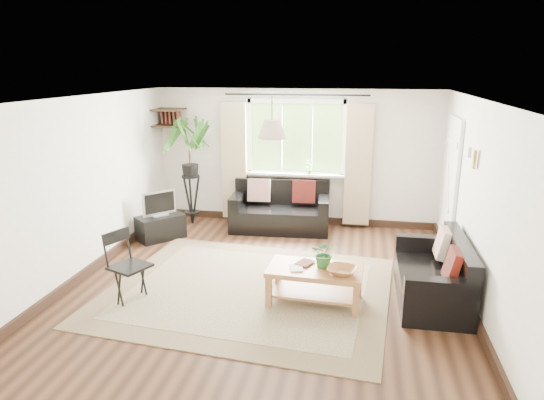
% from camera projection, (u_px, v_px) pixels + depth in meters
% --- Properties ---
extents(floor, '(5.50, 5.50, 0.00)m').
position_uv_depth(floor, '(266.00, 285.00, 6.34)').
color(floor, black).
rests_on(floor, ground).
extents(ceiling, '(5.50, 5.50, 0.00)m').
position_uv_depth(ceiling, '(266.00, 98.00, 5.70)').
color(ceiling, white).
rests_on(ceiling, floor).
extents(wall_back, '(5.00, 0.02, 2.40)m').
position_uv_depth(wall_back, '(296.00, 157.00, 8.62)').
color(wall_back, silver).
rests_on(wall_back, floor).
extents(wall_front, '(5.00, 0.02, 2.40)m').
position_uv_depth(wall_front, '(191.00, 296.00, 3.41)').
color(wall_front, silver).
rests_on(wall_front, floor).
extents(wall_left, '(0.02, 5.50, 2.40)m').
position_uv_depth(wall_left, '(82.00, 188.00, 6.46)').
color(wall_left, silver).
rests_on(wall_left, floor).
extents(wall_right, '(0.02, 5.50, 2.40)m').
position_uv_depth(wall_right, '(479.00, 207.00, 5.58)').
color(wall_right, silver).
rests_on(wall_right, floor).
extents(rug, '(3.75, 3.29, 0.02)m').
position_uv_depth(rug, '(248.00, 289.00, 6.20)').
color(rug, '#B8AD8E').
rests_on(rug, floor).
extents(window, '(2.50, 0.16, 2.16)m').
position_uv_depth(window, '(296.00, 138.00, 8.49)').
color(window, white).
rests_on(window, wall_back).
extents(door, '(0.06, 0.96, 2.06)m').
position_uv_depth(door, '(450.00, 189.00, 7.25)').
color(door, silver).
rests_on(door, wall_right).
extents(corner_shelf, '(0.50, 0.50, 0.34)m').
position_uv_depth(corner_shelf, '(169.00, 117.00, 8.60)').
color(corner_shelf, black).
rests_on(corner_shelf, wall_back).
extents(pendant_lamp, '(0.36, 0.36, 0.54)m').
position_uv_depth(pendant_lamp, '(272.00, 124.00, 6.17)').
color(pendant_lamp, beige).
rests_on(pendant_lamp, ceiling).
extents(wall_sconce, '(0.12, 0.12, 0.28)m').
position_uv_depth(wall_sconce, '(472.00, 156.00, 5.73)').
color(wall_sconce, beige).
rests_on(wall_sconce, wall_right).
extents(sofa_back, '(1.73, 0.93, 0.79)m').
position_uv_depth(sofa_back, '(280.00, 208.00, 8.42)').
color(sofa_back, black).
rests_on(sofa_back, floor).
extents(sofa_right, '(1.56, 0.79, 0.74)m').
position_uv_depth(sofa_right, '(432.00, 271.00, 5.88)').
color(sofa_right, black).
rests_on(sofa_right, floor).
extents(coffee_table, '(1.15, 0.67, 0.46)m').
position_uv_depth(coffee_table, '(315.00, 285.00, 5.81)').
color(coffee_table, brown).
rests_on(coffee_table, floor).
extents(table_plant, '(0.31, 0.27, 0.34)m').
position_uv_depth(table_plant, '(325.00, 254.00, 5.73)').
color(table_plant, '#296528').
rests_on(table_plant, coffee_table).
extents(bowl, '(0.40, 0.40, 0.08)m').
position_uv_depth(bowl, '(342.00, 271.00, 5.57)').
color(bowl, '#9A6435').
rests_on(bowl, coffee_table).
extents(book_a, '(0.19, 0.23, 0.02)m').
position_uv_depth(book_a, '(290.00, 268.00, 5.72)').
color(book_a, white).
rests_on(book_a, coffee_table).
extents(book_b, '(0.25, 0.28, 0.02)m').
position_uv_depth(book_b, '(299.00, 261.00, 5.91)').
color(book_b, brown).
rests_on(book_b, coffee_table).
extents(tv_stand, '(0.80, 0.83, 0.40)m').
position_uv_depth(tv_stand, '(161.00, 227.00, 8.01)').
color(tv_stand, black).
rests_on(tv_stand, floor).
extents(tv, '(0.52, 0.56, 0.44)m').
position_uv_depth(tv, '(159.00, 203.00, 7.90)').
color(tv, '#A5A5AA').
rests_on(tv, tv_stand).
extents(palm_stand, '(0.92, 0.92, 1.92)m').
position_uv_depth(palm_stand, '(190.00, 172.00, 8.60)').
color(palm_stand, black).
rests_on(palm_stand, floor).
extents(folding_chair, '(0.59, 0.59, 0.86)m').
position_uv_depth(folding_chair, '(130.00, 268.00, 5.81)').
color(folding_chair, black).
rests_on(folding_chair, floor).
extents(sill_plant, '(0.14, 0.10, 0.27)m').
position_uv_depth(sill_plant, '(309.00, 167.00, 8.50)').
color(sill_plant, '#2D6023').
rests_on(sill_plant, window).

